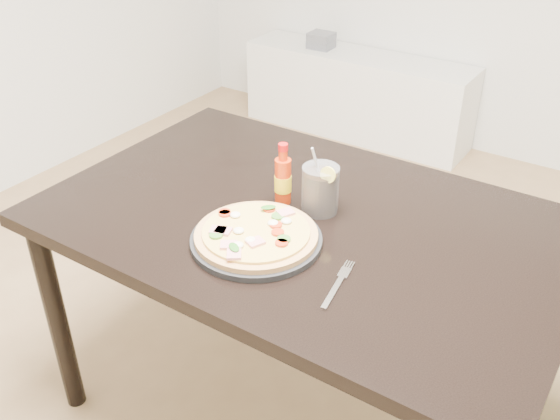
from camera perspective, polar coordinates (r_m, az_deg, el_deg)
The scene contains 9 objects.
floor at distance 2.18m, azimuth -0.28°, elevation -17.13°, with size 4.50×4.50×0.00m, color #9E7A51.
dining_table at distance 1.72m, azimuth 2.21°, elevation -2.88°, with size 1.40×0.90×0.75m.
plate at distance 1.57m, azimuth -2.18°, elevation -2.75°, with size 0.33×0.33×0.02m, color black.
pizza at distance 1.56m, azimuth -2.23°, elevation -2.17°, with size 0.31×0.31×0.03m.
hot_sauce_bottle at distance 1.70m, azimuth 0.27°, elevation 2.80°, with size 0.05×0.05×0.18m.
cola_cup at distance 1.67m, azimuth 3.70°, elevation 1.81°, with size 0.10×0.10×0.19m.
fork at distance 1.44m, azimuth 5.39°, elevation -6.61°, with size 0.05×0.19×0.00m.
media_console at distance 3.89m, azimuth 7.01°, elevation 10.44°, with size 1.40×0.34×0.50m, color white.
cd_stack at distance 3.89m, azimuth 3.79°, elevation 15.22°, with size 0.14×0.12×0.09m.
Camera 1 is at (0.80, -1.19, 1.64)m, focal length 40.00 mm.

